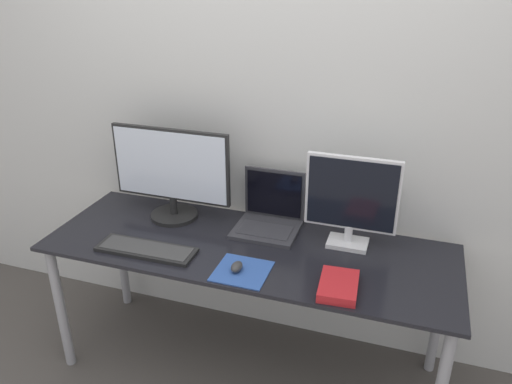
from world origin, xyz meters
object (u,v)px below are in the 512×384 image
Objects in this scene: mouse at (237,267)px; laptop at (270,215)px; monitor_right at (351,199)px; book at (339,286)px; monitor_left at (171,173)px; keyboard at (146,249)px.

laptop is at bearing 88.02° from mouse.
monitor_right reaches higher than mouse.
book is (0.41, -0.41, -0.05)m from laptop.
book is at bearing -86.75° from monitor_right.
keyboard is at bearing -84.37° from monitor_left.
mouse is (-0.01, -0.42, -0.04)m from laptop.
monitor_right is 0.94× the size of keyboard.
laptop is at bearing 40.85° from keyboard.
mouse is at bearing -179.15° from book.
monitor_right is 0.42m from book.
mouse is (0.44, -0.02, 0.01)m from keyboard.
monitor_left is 0.41m from keyboard.
monitor_right is at bearing 0.01° from monitor_left.
book is (0.42, 0.01, -0.00)m from mouse.
monitor_right reaches higher than keyboard.
keyboard is at bearing -157.96° from monitor_right.
laptop is 0.67× the size of keyboard.
monitor_right is 5.83× the size of mouse.
monitor_left reaches higher than laptop.
monitor_right is (0.87, 0.00, -0.01)m from monitor_left.
keyboard is 2.04× the size of book.
monitor_left is at bearing 142.28° from mouse.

